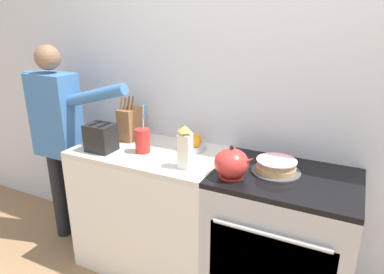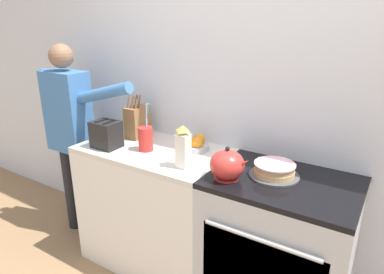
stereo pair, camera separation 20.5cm
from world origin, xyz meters
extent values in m
cube|color=silver|center=(0.00, 0.61, 1.30)|extent=(8.00, 0.04, 2.60)
cube|color=white|center=(-0.65, 0.29, 0.43)|extent=(1.00, 0.59, 0.85)
cube|color=silver|center=(-0.65, 0.29, 0.87)|extent=(1.00, 0.59, 0.03)
cube|color=#B7BABF|center=(0.25, 0.29, 0.43)|extent=(0.79, 0.59, 0.86)
cube|color=black|center=(0.25, 0.01, 0.45)|extent=(0.65, 0.01, 0.47)
cylinder|color=#B7BABF|center=(0.25, -0.02, 0.70)|extent=(0.60, 0.02, 0.02)
cube|color=black|center=(0.25, 0.29, 0.87)|extent=(0.79, 0.59, 0.03)
cylinder|color=#4C4C51|center=(0.19, 0.31, 0.89)|extent=(0.28, 0.28, 0.01)
cylinder|color=tan|center=(0.19, 0.31, 0.91)|extent=(0.22, 0.22, 0.03)
cylinder|color=tan|center=(0.19, 0.31, 0.94)|extent=(0.21, 0.21, 0.03)
cylinder|color=#EFB2C1|center=(0.19, 0.31, 0.96)|extent=(0.23, 0.23, 0.01)
cylinder|color=red|center=(-0.02, 0.15, 0.89)|extent=(0.13, 0.13, 0.01)
ellipsoid|color=red|center=(-0.02, 0.15, 0.97)|extent=(0.19, 0.19, 0.16)
cone|color=red|center=(0.07, 0.15, 1.00)|extent=(0.09, 0.04, 0.08)
sphere|color=black|center=(-0.02, 0.15, 1.06)|extent=(0.02, 0.02, 0.02)
cube|color=olive|center=(-0.89, 0.42, 1.00)|extent=(0.11, 0.18, 0.23)
cylinder|color=brown|center=(-0.92, 0.38, 1.16)|extent=(0.01, 0.04, 0.09)
cylinder|color=brown|center=(-0.89, 0.38, 1.15)|extent=(0.01, 0.04, 0.07)
cylinder|color=brown|center=(-0.85, 0.38, 1.15)|extent=(0.01, 0.03, 0.07)
cylinder|color=brown|center=(-0.92, 0.42, 1.15)|extent=(0.01, 0.03, 0.07)
cylinder|color=brown|center=(-0.89, 0.42, 1.16)|extent=(0.01, 0.04, 0.09)
cylinder|color=brown|center=(-0.85, 0.42, 1.16)|extent=(0.01, 0.04, 0.09)
cylinder|color=brown|center=(-0.92, 0.46, 1.15)|extent=(0.01, 0.03, 0.07)
cylinder|color=red|center=(-0.66, 0.24, 0.97)|extent=(0.10, 0.10, 0.16)
cylinder|color=#B7BABF|center=(-0.67, 0.26, 1.07)|extent=(0.03, 0.01, 0.26)
cylinder|color=teal|center=(-0.67, 0.26, 1.07)|extent=(0.06, 0.02, 0.26)
cylinder|color=#B7BABF|center=(-0.40, 0.43, 0.91)|extent=(0.19, 0.19, 0.04)
sphere|color=orange|center=(-0.37, 0.40, 0.95)|extent=(0.08, 0.08, 0.08)
sphere|color=orange|center=(-0.40, 0.48, 0.95)|extent=(0.07, 0.07, 0.07)
sphere|color=orange|center=(-0.42, 0.39, 0.95)|extent=(0.08, 0.08, 0.08)
sphere|color=orange|center=(-0.45, 0.42, 0.94)|extent=(0.07, 0.07, 0.07)
sphere|color=orange|center=(-0.39, 0.47, 0.95)|extent=(0.08, 0.08, 0.08)
cube|color=black|center=(-0.92, 0.15, 0.98)|extent=(0.18, 0.15, 0.18)
cube|color=black|center=(-0.96, 0.15, 1.07)|extent=(0.02, 0.10, 0.00)
cube|color=black|center=(-0.89, 0.15, 1.07)|extent=(0.02, 0.10, 0.00)
cube|color=black|center=(-1.02, 0.15, 1.01)|extent=(0.02, 0.02, 0.01)
cube|color=white|center=(-0.31, 0.15, 0.99)|extent=(0.07, 0.07, 0.20)
pyramid|color=#E0BC4C|center=(-0.31, 0.15, 1.13)|extent=(0.07, 0.07, 0.04)
cylinder|color=black|center=(-1.51, 0.25, 0.37)|extent=(0.11, 0.11, 0.74)
cylinder|color=black|center=(-1.35, 0.25, 0.37)|extent=(0.11, 0.11, 0.74)
cube|color=#3D70AD|center=(-1.43, 0.25, 1.04)|extent=(0.34, 0.20, 0.61)
cylinder|color=#3D70AD|center=(-1.64, 0.25, 1.09)|extent=(0.08, 0.08, 0.52)
cylinder|color=#3D70AD|center=(-1.04, 0.25, 1.23)|extent=(0.52, 0.08, 0.21)
sphere|color=#846047|center=(-1.43, 0.25, 1.46)|extent=(0.18, 0.18, 0.18)
camera|label=1|loc=(0.54, -1.48, 1.72)|focal=32.00mm
camera|label=2|loc=(0.72, -1.38, 1.72)|focal=32.00mm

